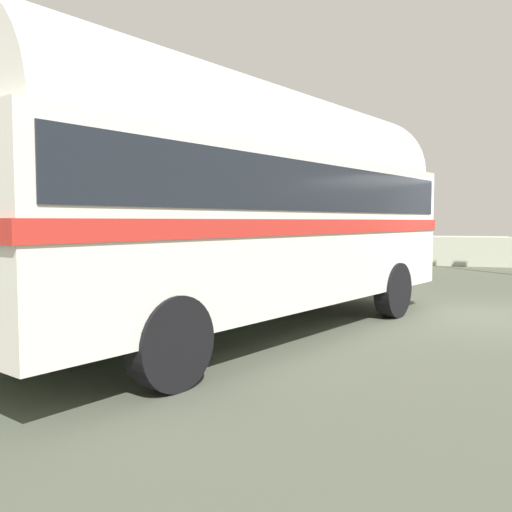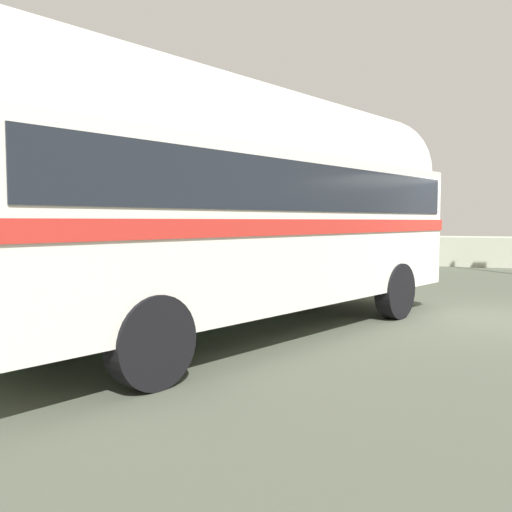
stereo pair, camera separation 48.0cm
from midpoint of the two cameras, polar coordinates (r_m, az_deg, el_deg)
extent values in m
cube|color=#494F41|center=(10.36, 25.31, -6.04)|extent=(32.00, 26.00, 0.02)
cube|color=#B0B5A0|center=(22.03, 22.77, 0.45)|extent=(31.36, 1.80, 1.10)
cube|color=#B0A8AA|center=(24.62, -6.57, 3.70)|extent=(1.52, 1.46, 1.18)
sphere|color=beige|center=(22.84, 2.93, 3.72)|extent=(1.19, 1.19, 1.19)
sphere|color=#B8C0AA|center=(21.71, 16.00, 3.57)|extent=(1.18, 1.18, 1.18)
cylinder|color=black|center=(10.78, 5.26, -2.69)|extent=(0.61, 1.00, 0.96)
cylinder|color=black|center=(9.65, 15.92, -3.58)|extent=(0.61, 1.00, 0.96)
cylinder|color=black|center=(7.30, -19.83, -5.99)|extent=(0.61, 1.00, 0.96)
cylinder|color=black|center=(5.50, -8.57, -8.98)|extent=(0.61, 1.00, 0.96)
cube|color=silver|center=(7.98, 0.64, 2.80)|extent=(5.26, 8.70, 2.10)
cylinder|color=silver|center=(8.04, 0.65, 10.31)|extent=(4.95, 8.32, 2.20)
cube|color=red|center=(7.98, 0.64, 3.18)|extent=(5.33, 8.80, 0.20)
cube|color=black|center=(8.00, 0.65, 6.94)|extent=(5.17, 8.40, 0.64)
cube|color=silver|center=(11.60, 14.58, -1.33)|extent=(2.19, 0.97, 0.28)
cylinder|color=black|center=(12.40, -15.33, -1.97)|extent=(0.66, 0.99, 0.96)
cylinder|color=black|center=(10.54, -9.44, -2.87)|extent=(0.66, 0.99, 0.96)
cube|color=silver|center=(12.39, -6.09, -0.91)|extent=(2.13, 1.11, 0.28)
camera|label=1|loc=(0.24, -88.50, 0.10)|focal=37.79mm
camera|label=2|loc=(0.24, 91.50, -0.10)|focal=37.79mm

